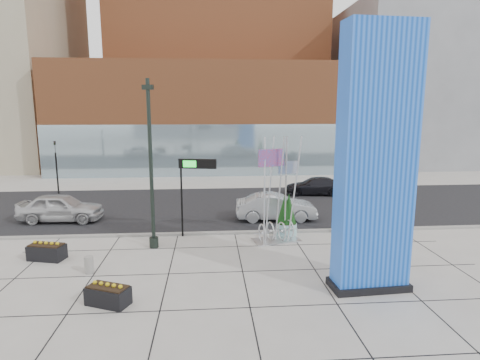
{
  "coord_description": "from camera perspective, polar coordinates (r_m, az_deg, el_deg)",
  "views": [
    {
      "loc": [
        -0.3,
        -16.4,
        6.65
      ],
      "look_at": [
        1.13,
        2.0,
        3.27
      ],
      "focal_mm": 30.0,
      "sensor_mm": 36.0,
      "label": 1
    }
  ],
  "objects": [
    {
      "name": "box_planter_south",
      "position": [
        14.86,
        -18.26,
        -15.19
      ],
      "size": [
        1.61,
        1.24,
        0.79
      ],
      "rotation": [
        0.0,
        0.0,
        -0.41
      ],
      "color": "black",
      "rests_on": "ground"
    },
    {
      "name": "blue_pylon",
      "position": [
        14.91,
        18.71,
        1.88
      ],
      "size": [
        2.93,
        1.47,
        9.5
      ],
      "rotation": [
        0.0,
        0.0,
        0.07
      ],
      "color": "blue",
      "rests_on": "ground"
    },
    {
      "name": "street_asphalt",
      "position": [
        27.23,
        -3.68,
        -3.76
      ],
      "size": [
        80.0,
        12.0,
        0.02
      ],
      "primitive_type": "cube",
      "color": "black",
      "rests_on": "ground"
    },
    {
      "name": "car_dark_east",
      "position": [
        31.22,
        10.57,
        -0.87
      ],
      "size": [
        4.71,
        2.36,
        1.31
      ],
      "primitive_type": "imported",
      "rotation": [
        0.0,
        0.0,
        -1.69
      ],
      "color": "black",
      "rests_on": "ground"
    },
    {
      "name": "round_planter_west",
      "position": [
        21.17,
        6.92,
        -5.02
      ],
      "size": [
        0.89,
        0.89,
        2.23
      ],
      "color": "#95C9C9",
      "rests_on": "ground"
    },
    {
      "name": "building_grey_parking",
      "position": [
        55.14,
        24.62,
        11.9
      ],
      "size": [
        20.0,
        18.0,
        18.0
      ],
      "primitive_type": "cube",
      "color": "slate",
      "rests_on": "ground"
    },
    {
      "name": "round_planter_mid",
      "position": [
        21.13,
        6.38,
        -5.02
      ],
      "size": [
        0.9,
        0.9,
        2.24
      ],
      "color": "#95C9C9",
      "rests_on": "ground"
    },
    {
      "name": "tower_podium",
      "position": [
        43.44,
        -2.75,
        8.85
      ],
      "size": [
        34.0,
        10.0,
        11.0
      ],
      "primitive_type": "cube",
      "color": "#AF5E33",
      "rests_on": "ground"
    },
    {
      "name": "concrete_bollard",
      "position": [
        17.65,
        -20.67,
        -11.23
      ],
      "size": [
        0.36,
        0.36,
        0.7
      ],
      "primitive_type": "cylinder",
      "color": "gray",
      "rests_on": "ground"
    },
    {
      "name": "car_white_west",
      "position": [
        25.79,
        -24.14,
        -3.63
      ],
      "size": [
        4.86,
        2.16,
        1.63
      ],
      "primitive_type": "imported",
      "rotation": [
        0.0,
        0.0,
        1.52
      ],
      "color": "silver",
      "rests_on": "ground"
    },
    {
      "name": "public_art_sculpture",
      "position": [
        20.08,
        5.26,
        -4.87
      ],
      "size": [
        2.53,
        1.69,
        5.28
      ],
      "rotation": [
        0.0,
        0.0,
        0.24
      ],
      "color": "silver",
      "rests_on": "ground"
    },
    {
      "name": "box_planter_north",
      "position": [
        19.85,
        -25.78,
        -9.09
      ],
      "size": [
        1.67,
        1.11,
        0.84
      ],
      "rotation": [
        0.0,
        0.0,
        -0.25
      ],
      "color": "black",
      "rests_on": "ground"
    },
    {
      "name": "overhead_street_sign",
      "position": [
        20.46,
        -6.47,
        1.43
      ],
      "size": [
        1.91,
        0.53,
        4.07
      ],
      "rotation": [
        0.0,
        0.0,
        -0.19
      ],
      "color": "black",
      "rests_on": "ground"
    },
    {
      "name": "ground",
      "position": [
        17.7,
        -3.2,
        -11.7
      ],
      "size": [
        160.0,
        160.0,
        0.0
      ],
      "primitive_type": "plane",
      "color": "#9E9991",
      "rests_on": "ground"
    },
    {
      "name": "round_planter_east",
      "position": [
        22.02,
        15.15,
        -4.72
      ],
      "size": [
        0.89,
        0.89,
        2.22
      ],
      "color": "#95C9C9",
      "rests_on": "ground"
    },
    {
      "name": "traffic_signal",
      "position": [
        33.79,
        -24.66,
        2.03
      ],
      "size": [
        0.15,
        0.18,
        4.1
      ],
      "color": "black",
      "rests_on": "ground"
    },
    {
      "name": "curb_edge",
      "position": [
        21.44,
        -3.44,
        -7.54
      ],
      "size": [
        80.0,
        0.3,
        0.12
      ],
      "primitive_type": "cube",
      "color": "gray",
      "rests_on": "ground"
    },
    {
      "name": "tower_glass_front",
      "position": [
        38.85,
        -2.5,
        4.24
      ],
      "size": [
        34.0,
        0.6,
        5.0
      ],
      "primitive_type": "cube",
      "color": "#8CA5B2",
      "rests_on": "ground"
    },
    {
      "name": "car_silver_mid",
      "position": [
        23.91,
        5.13,
        -3.88
      ],
      "size": [
        4.79,
        1.84,
        1.56
      ],
      "primitive_type": "imported",
      "rotation": [
        0.0,
        0.0,
        1.53
      ],
      "color": "#A5A8AC",
      "rests_on": "ground"
    },
    {
      "name": "lamp_post",
      "position": [
        19.12,
        -12.48,
        -0.15
      ],
      "size": [
        0.52,
        0.43,
        7.91
      ],
      "rotation": [
        0.0,
        0.0,
        -0.16
      ],
      "color": "black",
      "rests_on": "ground"
    }
  ]
}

